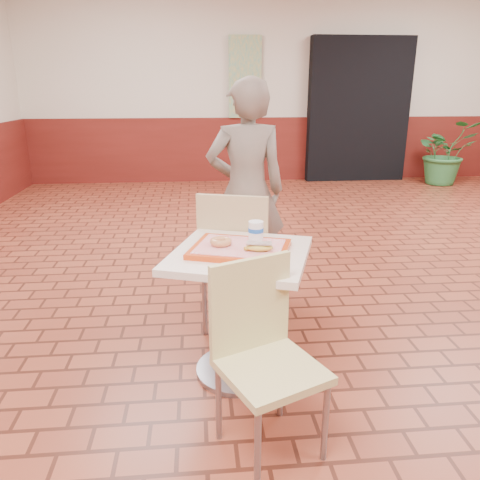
{
  "coord_description": "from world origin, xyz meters",
  "views": [
    {
      "loc": [
        -1.38,
        -2.58,
        1.46
      ],
      "look_at": [
        -1.18,
        -0.41,
        0.75
      ],
      "focal_mm": 35.0,
      "sensor_mm": 36.0,
      "label": 1
    }
  ],
  "objects": [
    {
      "name": "promo_poster",
      "position": [
        -0.6,
        4.94,
        1.6
      ],
      "size": [
        0.5,
        0.03,
        1.2
      ],
      "primitive_type": "cube",
      "color": "gray",
      "rests_on": "wainscot_band"
    },
    {
      "name": "serving_tray",
      "position": [
        -1.18,
        -0.41,
        0.7
      ],
      "size": [
        0.46,
        0.36,
        0.03
      ],
      "rotation": [
        0.0,
        0.0,
        -0.32
      ],
      "color": "#BD380E",
      "rests_on": "main_table"
    },
    {
      "name": "wainscot_band",
      "position": [
        0.0,
        0.0,
        0.5
      ],
      "size": [
        8.0,
        10.0,
        1.0
      ],
      "color": "#571610",
      "rests_on": "ground"
    },
    {
      "name": "main_table",
      "position": [
        -1.18,
        -0.41,
        0.46
      ],
      "size": [
        0.65,
        0.65,
        0.69
      ],
      "rotation": [
        0.0,
        0.0,
        -0.33
      ],
      "color": "beige",
      "rests_on": "ground"
    },
    {
      "name": "paper_cup",
      "position": [
        -1.09,
        -0.32,
        0.77
      ],
      "size": [
        0.08,
        0.08,
        0.1
      ],
      "rotation": [
        0.0,
        0.0,
        -0.4
      ],
      "color": "white",
      "rests_on": "serving_tray"
    },
    {
      "name": "customer",
      "position": [
        -1.04,
        0.62,
        0.77
      ],
      "size": [
        0.58,
        0.4,
        1.53
      ],
      "primitive_type": "imported",
      "rotation": [
        0.0,
        0.0,
        3.21
      ],
      "color": "#736659",
      "rests_on": "ground"
    },
    {
      "name": "ring_donut",
      "position": [
        -1.27,
        -0.39,
        0.73
      ],
      "size": [
        0.13,
        0.13,
        0.03
      ],
      "primitive_type": "torus",
      "rotation": [
        0.0,
        0.0,
        0.24
      ],
      "color": "#C17846",
      "rests_on": "serving_tray"
    },
    {
      "name": "corridor_doorway",
      "position": [
        1.2,
        4.88,
        1.1
      ],
      "size": [
        1.6,
        0.22,
        2.2
      ],
      "primitive_type": "cube",
      "color": "black",
      "rests_on": "ground"
    },
    {
      "name": "room_shell",
      "position": [
        0.0,
        0.0,
        1.5
      ],
      "size": [
        8.01,
        10.01,
        3.01
      ],
      "color": "maroon",
      "rests_on": "ground"
    },
    {
      "name": "chair_main_back",
      "position": [
        -1.16,
        0.06,
        0.5
      ],
      "size": [
        0.51,
        0.51,
        0.89
      ],
      "rotation": [
        0.0,
        0.0,
        2.86
      ],
      "color": "tan",
      "rests_on": "ground"
    },
    {
      "name": "potted_plant",
      "position": [
        2.47,
        4.4,
        0.49
      ],
      "size": [
        0.95,
        0.85,
        0.99
      ],
      "primitive_type": "imported",
      "rotation": [
        0.0,
        0.0,
        0.09
      ],
      "color": "#2E7438",
      "rests_on": "ground"
    },
    {
      "name": "chair_main_front",
      "position": [
        -1.14,
        -0.92,
        0.45
      ],
      "size": [
        0.49,
        0.49,
        0.81
      ],
      "rotation": [
        0.0,
        0.0,
        0.42
      ],
      "color": "#D1C57D",
      "rests_on": "ground"
    },
    {
      "name": "long_john_donut",
      "position": [
        -1.1,
        -0.49,
        0.74
      ],
      "size": [
        0.15,
        0.09,
        0.04
      ],
      "rotation": [
        0.0,
        0.0,
        -0.18
      ],
      "color": "gold",
      "rests_on": "serving_tray"
    }
  ]
}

